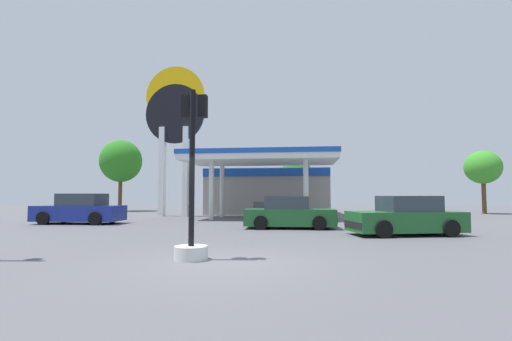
{
  "coord_description": "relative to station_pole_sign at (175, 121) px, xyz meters",
  "views": [
    {
      "loc": [
        1.86,
        -8.61,
        1.58
      ],
      "look_at": [
        -1.14,
        15.17,
        3.13
      ],
      "focal_mm": 26.17,
      "sensor_mm": 36.0,
      "label": 1
    }
  ],
  "objects": [
    {
      "name": "car_2",
      "position": [
        -2.66,
        -7.4,
        -6.29
      ],
      "size": [
        4.66,
        2.27,
        1.64
      ],
      "color": "black",
      "rests_on": "ground"
    },
    {
      "name": "car_1",
      "position": [
        8.77,
        -8.77,
        -6.35
      ],
      "size": [
        4.27,
        2.06,
        1.51
      ],
      "color": "black",
      "rests_on": "ground"
    },
    {
      "name": "station_pole_sign",
      "position": [
        0.0,
        0.0,
        0.0
      ],
      "size": [
        4.45,
        0.56,
        11.15
      ],
      "color": "white",
      "rests_on": "ground"
    },
    {
      "name": "tree_0",
      "position": [
        -8.01,
        7.48,
        -2.23
      ],
      "size": [
        3.96,
        3.96,
        6.85
      ],
      "color": "brown",
      "rests_on": "ground"
    },
    {
      "name": "tree_2",
      "position": [
        24.3,
        6.62,
        -3.2
      ],
      "size": [
        2.87,
        2.87,
        5.23
      ],
      "color": "brown",
      "rests_on": "ground"
    },
    {
      "name": "gas_station",
      "position": [
        6.64,
        3.59,
        -4.93
      ],
      "size": [
        9.94,
        12.66,
        4.36
      ],
      "color": "#ADA89E",
      "rests_on": "ground"
    },
    {
      "name": "ground_plane",
      "position": [
        7.56,
        -17.81,
        -7.03
      ],
      "size": [
        90.0,
        90.0,
        0.0
      ],
      "primitive_type": "plane",
      "color": "#56565B",
      "rests_on": "ground"
    },
    {
      "name": "car_0",
      "position": [
        13.4,
        -11.12,
        -6.34
      ],
      "size": [
        4.58,
        2.79,
        1.53
      ],
      "color": "black",
      "rests_on": "ground"
    },
    {
      "name": "traffic_signal_0",
      "position": [
        6.7,
        -17.47,
        -5.75
      ],
      "size": [
        0.82,
        0.82,
        4.2
      ],
      "color": "silver",
      "rests_on": "ground"
    },
    {
      "name": "tree_1",
      "position": [
        8.8,
        9.21,
        -3.28
      ],
      "size": [
        2.83,
        2.83,
        5.06
      ],
      "color": "brown",
      "rests_on": "ground"
    }
  ]
}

